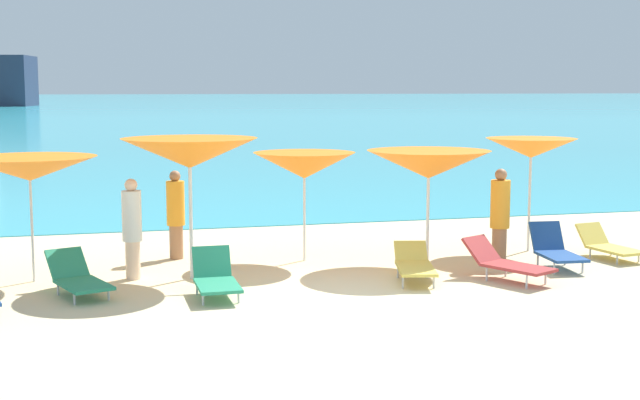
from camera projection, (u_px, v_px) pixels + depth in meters
ground_plane at (239, 217)px, 23.07m from camera, size 50.00×100.00×0.30m
ocean_water at (102, 100)px, 231.42m from camera, size 650.00×440.00×0.02m
umbrella_0 at (30, 169)px, 14.43m from camera, size 2.25×2.25×2.09m
umbrella_1 at (190, 153)px, 14.63m from camera, size 2.39×2.39×2.38m
umbrella_2 at (304, 166)px, 16.23m from camera, size 1.97×1.97×2.03m
umbrella_3 at (429, 165)px, 15.83m from camera, size 2.46×2.46×2.10m
umbrella_4 at (531, 148)px, 17.17m from camera, size 1.91×1.91×2.24m
lounge_chair_0 at (78, 278)px, 13.66m from camera, size 1.08×1.63×0.64m
lounge_chair_1 at (414, 264)px, 14.67m from camera, size 0.93×1.64×0.56m
lounge_chair_2 at (556, 250)px, 15.78m from camera, size 0.73×1.37×0.76m
lounge_chair_3 at (609, 245)px, 16.64m from camera, size 0.80×1.44×0.60m
lounge_chair_4 at (507, 262)px, 14.69m from camera, size 1.23×1.66×0.67m
lounge_chair_6 at (216, 278)px, 13.58m from camera, size 0.63×1.29×0.71m
beachgoer_0 at (176, 213)px, 16.52m from camera, size 0.34×0.34×1.68m
beachgoer_1 at (500, 214)px, 16.00m from camera, size 0.35×0.35×1.76m
beachgoer_3 at (132, 226)px, 14.74m from camera, size 0.33×0.33×1.71m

